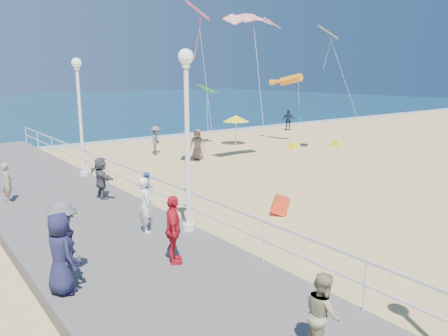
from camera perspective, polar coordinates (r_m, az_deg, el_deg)
ground at (r=16.85m, az=11.00°, el=-5.39°), size 160.00×160.00×0.00m
surf_line at (r=33.77m, az=-15.76°, el=3.25°), size 160.00×1.20×0.04m
boardwalk at (r=12.55m, az=-13.05°, el=-10.77°), size 5.00×44.00×0.40m
railing at (r=13.29m, az=-3.58°, el=-4.34°), size 0.05×42.00×0.55m
lamp_post_mid at (r=12.66m, az=-4.87°, el=5.95°), size 0.44×0.44×5.32m
lamp_post_far at (r=20.80m, az=-18.37°, el=7.83°), size 0.44×0.44×5.32m
woman_holding_toddler at (r=13.17m, az=-10.21°, el=-4.75°), size 0.54×0.69×1.67m
toddler_held at (r=13.24m, az=-10.00°, el=-2.50°), size 0.45×0.52×0.93m
spectator_1 at (r=7.82m, az=12.71°, el=-18.08°), size 0.82×0.89×1.46m
spectator_2 at (r=10.53m, az=-20.22°, el=-9.09°), size 0.89×1.31×1.89m
spectator_3 at (r=10.93m, az=-6.64°, el=-8.02°), size 0.84×1.10×1.73m
spectator_4 at (r=10.08m, az=-20.59°, el=-10.38°), size 0.72×0.96×1.79m
spectator_5 at (r=17.05m, az=-15.74°, el=-1.27°), size 0.52×1.49×1.59m
spectator_6 at (r=17.80m, az=-26.41°, el=-1.71°), size 0.42×0.58×1.48m
spectator_7 at (r=10.19m, az=-19.57°, el=-11.21°), size 0.72×0.82×1.41m
beach_walker_a at (r=27.95m, az=-8.87°, el=3.60°), size 1.27×1.33×1.82m
beach_walker_b at (r=40.06m, az=8.41°, el=6.22°), size 1.03×1.14×1.87m
beach_walker_c at (r=26.02m, az=-3.49°, el=3.09°), size 1.06×1.02×1.83m
box_kite at (r=16.02m, az=7.35°, el=-5.07°), size 0.89×0.89×0.74m
beach_umbrella at (r=31.22m, az=1.57°, el=6.48°), size 1.90×1.90×2.14m
beach_chair_left at (r=30.29m, az=9.10°, el=2.89°), size 0.55×0.55×0.40m
beach_chair_right at (r=31.81m, az=14.57°, el=3.09°), size 0.55×0.55×0.40m
kite_parafoil at (r=23.42m, az=3.90°, el=19.06°), size 3.39×0.94×0.65m
kite_windsock at (r=32.19m, az=8.74°, el=11.35°), size 1.05×2.92×1.13m
kite_diamond_pink at (r=21.43m, az=-3.50°, el=19.89°), size 1.72×1.77×0.84m
kite_diamond_multi at (r=27.66m, az=13.48°, el=16.85°), size 1.79×1.75×0.76m
kite_diamond_green at (r=30.93m, az=-2.28°, el=10.30°), size 1.43×1.52×0.58m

